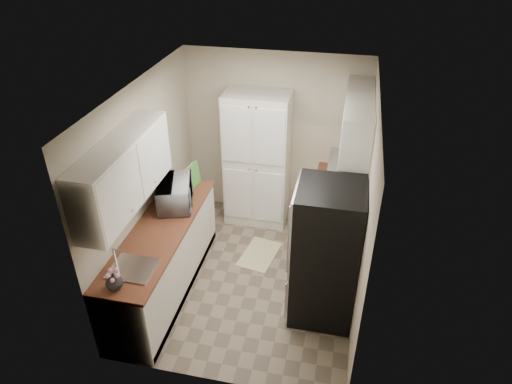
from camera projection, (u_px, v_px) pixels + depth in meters
ground at (251, 275)px, 5.97m from camera, size 3.20×3.20×0.00m
room_shell at (248, 167)px, 5.10m from camera, size 2.64×3.24×2.52m
pantry_cabinet at (257, 160)px, 6.56m from camera, size 0.90×0.55×2.00m
base_cabinet_left at (164, 260)px, 5.55m from camera, size 0.60×2.30×0.88m
countertop_left at (160, 230)px, 5.31m from camera, size 0.63×2.33×0.04m
base_cabinet_right at (336, 207)px, 6.54m from camera, size 0.60×0.80×0.88m
countertop_right at (339, 179)px, 6.30m from camera, size 0.63×0.83×0.04m
electric_range at (331, 238)px, 5.86m from camera, size 0.71×0.78×1.13m
refrigerator at (326, 254)px, 5.01m from camera, size 0.70×0.72×1.70m
microwave at (175, 194)px, 5.63m from camera, size 0.57×0.70×0.33m
wine_bottle at (174, 183)px, 5.89m from camera, size 0.08×0.08×0.30m
flower_vase at (114, 281)px, 4.43m from camera, size 0.22×0.22×0.18m
cutting_board at (194, 175)px, 6.05m from camera, size 0.06×0.25×0.31m
toaster_oven at (348, 169)px, 6.26m from camera, size 0.38×0.45×0.24m
fruit_basket at (350, 157)px, 6.18m from camera, size 0.32×0.32×0.11m
kitchen_mat at (260, 254)px, 6.32m from camera, size 0.55×0.75×0.01m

